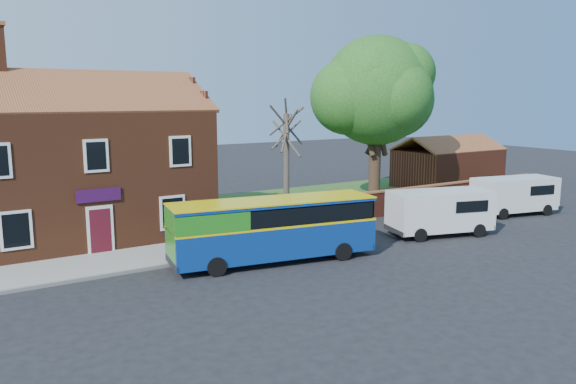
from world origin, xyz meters
TOP-DOWN VIEW (x-y plane):
  - ground at (0.00, 0.00)m, footprint 120.00×120.00m
  - pavement at (-7.00, 5.75)m, footprint 18.00×3.50m
  - kerb at (-7.00, 4.00)m, footprint 18.00×0.15m
  - grass_strip at (13.00, 13.00)m, footprint 26.00×12.00m
  - shop_building at (-7.02, 11.50)m, footprint 12.30×8.13m
  - boundary_wall at (13.00, 7.00)m, footprint 22.00×0.38m
  - outbuilding at (22.00, 13.00)m, footprint 8.20×5.06m
  - bus at (-1.09, 2.34)m, footprint 9.38×3.72m
  - van_near at (9.12, 1.81)m, footprint 5.76×3.51m
  - van_far at (17.05, 3.08)m, footprint 5.55×3.13m
  - large_tree at (12.46, 11.07)m, footprint 9.26×7.32m
  - bare_tree at (4.64, 9.94)m, footprint 2.55×3.04m

SIDE VIEW (x-z plane):
  - ground at x=0.00m, z-range 0.00..0.00m
  - grass_strip at x=13.00m, z-range 0.00..0.04m
  - pavement at x=-7.00m, z-range 0.00..0.12m
  - kerb at x=-7.00m, z-range 0.00..0.14m
  - boundary_wall at x=13.00m, z-range 0.01..1.61m
  - van_far at x=17.05m, z-range 0.14..2.43m
  - van_near at x=9.12m, z-range 0.14..2.51m
  - bus at x=-1.09m, z-range 0.19..2.98m
  - outbuilding at x=22.00m, z-range -0.48..3.69m
  - shop_building at x=-7.02m, z-range -1.84..8.66m
  - bare_tree at x=4.64m, z-range 0.09..6.89m
  - large_tree at x=12.46m, z-range 1.75..13.04m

